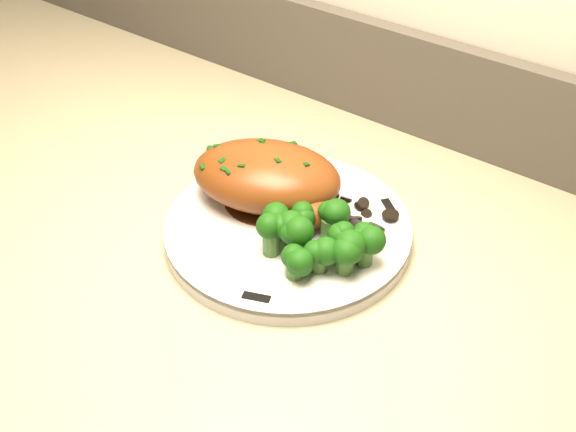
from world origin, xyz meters
The scene contains 8 objects.
plate centered at (0.40, 1.74, 0.81)m, with size 0.24×0.24×0.02m, color silver.
rim_accent_0 centered at (0.46, 1.82, 0.82)m, with size 0.02×0.01×0.00m, color black.
rim_accent_1 centered at (0.30, 1.76, 0.82)m, with size 0.02×0.01×0.00m, color black.
rim_accent_2 centered at (0.44, 1.65, 0.82)m, with size 0.02×0.01×0.00m, color black.
gravy_pool centered at (0.36, 1.76, 0.82)m, with size 0.09×0.09×0.00m, color #3E1C0B.
chicken_breast centered at (0.36, 1.76, 0.85)m, with size 0.18×0.15×0.06m.
mushroom_pile centered at (0.44, 1.79, 0.83)m, with size 0.07×0.05×0.02m.
broccoli_florets centered at (0.44, 1.72, 0.84)m, with size 0.11×0.08×0.04m.
Camera 1 is at (0.72, 1.31, 1.26)m, focal length 45.00 mm.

